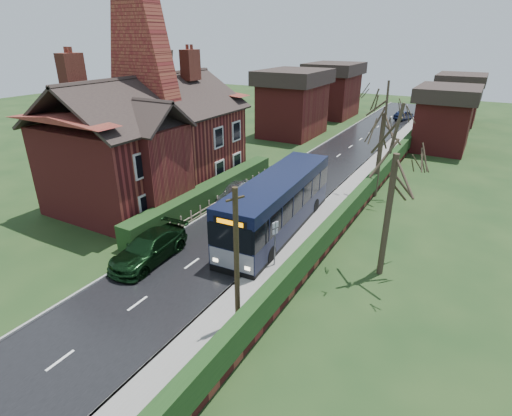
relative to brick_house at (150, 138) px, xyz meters
The scene contains 18 objects.
ground 10.87m from the brick_house, 28.67° to the right, with size 140.00×140.00×0.00m, color #2E451D.
road 11.07m from the brick_house, 30.89° to the left, with size 6.00×100.00×0.02m, color black.
pavement 14.64m from the brick_house, 21.92° to the left, with size 2.50×100.00×0.14m, color slate.
kerb_right 13.59m from the brick_house, 23.91° to the left, with size 0.12×100.00×0.14m, color gray.
kerb_left 8.85m from the brick_house, 42.59° to the left, with size 0.12×100.00×0.10m, color gray.
front_hedge 6.02m from the brick_house, ahead, with size 1.20×16.00×1.60m, color black.
picket_fence 6.83m from the brick_house, ahead, with size 0.10×16.00×0.90m, color gray, non-canonical shape.
right_wall_hedge 15.80m from the brick_house, 19.77° to the left, with size 0.60×50.00×1.80m.
brick_house is the anchor object (origin of this frame).
bus 11.29m from the brick_house, ahead, with size 3.30×11.73×3.52m.
car_silver 7.28m from the brick_house, 18.73° to the left, with size 1.58×3.94×1.34m, color #A0A0A4.
car_green 10.65m from the brick_house, 49.36° to the right, with size 2.06×5.07×1.47m, color black.
car_distant 41.34m from the brick_house, 74.89° to the left, with size 1.31×3.75×1.24m, color black.
bus_stop_sign 13.88m from the brick_house, 20.88° to the right, with size 0.19×0.40×2.66m.
telegraph_pole 16.74m from the brick_house, 35.84° to the right, with size 0.39×0.77×6.26m.
tree_right_near 18.10m from the brick_house, ahead, with size 4.21×4.21×9.08m.
tree_right_far 16.90m from the brick_house, 28.38° to the left, with size 4.61×4.61×8.91m.
tree_house_side 9.94m from the brick_house, 117.95° to the left, with size 4.68×4.68×10.63m.
Camera 1 is at (12.12, -16.35, 11.31)m, focal length 28.00 mm.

